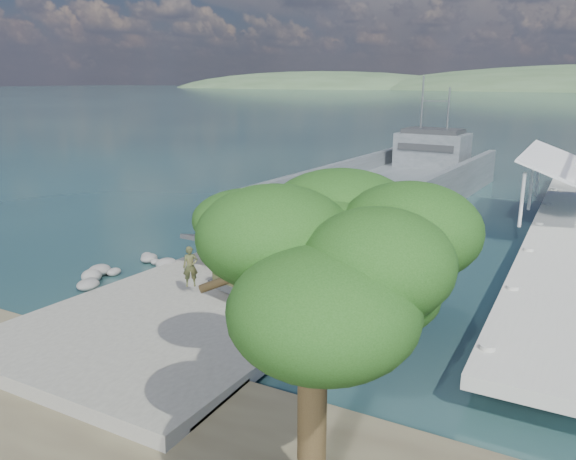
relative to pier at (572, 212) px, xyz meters
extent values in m
plane|color=#162F35|center=(-13.00, -18.77, -1.60)|extent=(1400.00, 1400.00, 0.00)
cube|color=slate|center=(-13.00, -19.77, -1.35)|extent=(10.00, 18.00, 0.50)
cube|color=#ACADA2|center=(0.00, -0.77, -0.60)|extent=(4.00, 44.00, 0.50)
cube|color=#41494C|center=(-12.95, 3.63, -1.14)|extent=(11.13, 31.01, 2.54)
cube|color=#41494C|center=(-17.21, 3.92, 0.74)|extent=(2.62, 30.45, 1.32)
cube|color=#41494C|center=(-8.69, 3.35, 0.74)|extent=(2.62, 30.45, 1.32)
cube|color=#41494C|center=(-13.95, -11.47, -0.58)|extent=(9.15, 1.01, 2.64)
cube|color=#41494C|center=(-12.28, 13.77, 1.65)|extent=(6.35, 4.46, 3.05)
cube|color=#282B2D|center=(-12.28, 13.77, 3.38)|extent=(5.28, 3.58, 0.41)
cylinder|color=gray|center=(-13.50, 13.85, 5.71)|extent=(0.16, 0.16, 5.08)
cylinder|color=gray|center=(-11.06, 13.69, 5.21)|extent=(0.16, 0.16, 4.06)
cylinder|color=black|center=(-12.58, -18.45, -0.51)|extent=(0.71, 1.24, 1.17)
cylinder|color=black|center=(-10.58, -19.01, -0.51)|extent=(0.71, 1.24, 1.17)
cylinder|color=black|center=(-11.76, -15.49, -0.51)|extent=(0.71, 1.24, 1.17)
cylinder|color=black|center=(-9.76, -16.05, -0.51)|extent=(0.71, 1.24, 1.17)
cylinder|color=black|center=(-11.27, -13.75, -0.51)|extent=(0.71, 1.24, 1.17)
cylinder|color=black|center=(-9.27, -14.31, -0.51)|extent=(0.71, 1.24, 1.17)
cube|color=black|center=(-10.90, -16.29, -0.38)|extent=(3.76, 7.14, 0.23)
cube|color=#20331C|center=(-11.56, -18.64, 0.57)|extent=(2.66, 2.35, 1.81)
cube|color=#20331C|center=(-11.85, -19.68, 0.12)|extent=(2.22, 1.34, 0.90)
cube|color=#20331C|center=(-10.56, -15.08, -0.06)|extent=(3.29, 4.61, 0.32)
cube|color=black|center=(-10.51, -14.90, 1.25)|extent=(3.01, 3.89, 2.26)
cube|color=#282B2D|center=(-11.97, -20.12, -0.42)|extent=(2.23, 0.83, 0.27)
imported|color=#20331C|center=(-13.98, -19.95, -0.22)|extent=(0.77, 0.73, 1.77)
cylinder|color=#342615|center=(-4.00, -28.61, 1.32)|extent=(0.63, 0.63, 6.04)
ellipsoid|color=#193E11|center=(-4.00, -28.61, 4.24)|extent=(5.84, 5.42, 2.50)
ellipsoid|color=#193E11|center=(-7.54, -25.48, 4.24)|extent=(2.92, 2.92, 1.67)
camera|label=1|loc=(0.48, -38.04, 7.93)|focal=35.00mm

